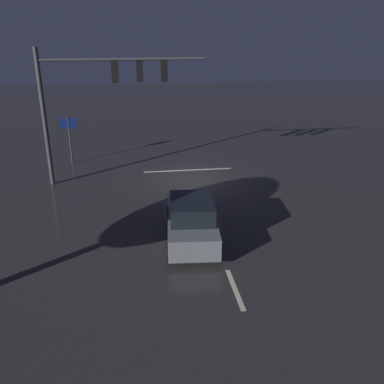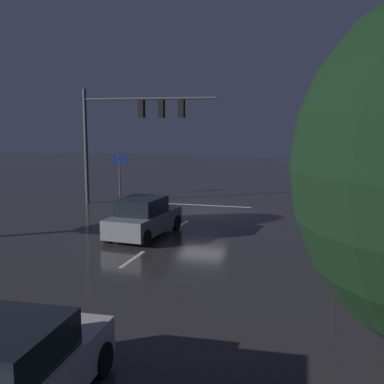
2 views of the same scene
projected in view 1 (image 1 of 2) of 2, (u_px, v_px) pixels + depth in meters
name	position (u px, v px, depth m)	size (l,w,h in m)	color
ground_plane	(192.00, 180.00, 22.26)	(80.00, 80.00, 0.00)	#2D2B2B
traffic_signal_assembly	(102.00, 87.00, 20.26)	(8.03, 0.47, 6.76)	#383A3D
lane_dash_far	(204.00, 210.00, 18.58)	(2.20, 0.16, 0.01)	beige
lane_dash_mid	(235.00, 289.00, 13.06)	(2.20, 0.16, 0.01)	beige
stop_bar	(188.00, 170.00, 23.72)	(5.00, 0.16, 0.01)	beige
car_approaching	(191.00, 220.00, 15.81)	(2.21, 4.48, 1.70)	slate
route_sign	(69.00, 131.00, 24.24)	(0.89, 0.24, 2.74)	#383A3D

